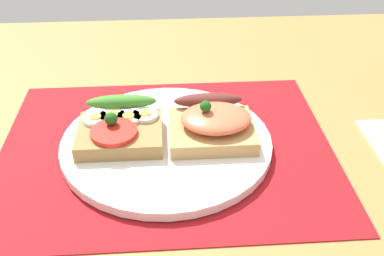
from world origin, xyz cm
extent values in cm
cube|color=olive|center=(0.00, 0.00, -1.60)|extent=(120.00, 90.00, 3.20)
cube|color=maroon|center=(0.00, 0.00, 0.15)|extent=(41.54, 33.18, 0.30)
cylinder|color=white|center=(0.00, 0.00, 0.86)|extent=(26.25, 26.25, 1.13)
cube|color=#A47B47|center=(-5.64, 0.19, 2.37)|extent=(10.33, 8.31, 1.89)
cylinder|color=red|center=(-6.21, -1.28, 3.62)|extent=(5.62, 5.62, 0.60)
ellipsoid|color=#3D822A|center=(-5.64, 4.74, 4.22)|extent=(9.09, 2.20, 1.80)
sphere|color=#1E5919|center=(-6.53, 0.19, 4.72)|extent=(1.60, 1.60, 1.60)
cylinder|color=white|center=(-8.74, 1.94, 3.57)|extent=(3.27, 3.27, 0.50)
cylinder|color=yellow|center=(-8.74, 1.94, 3.90)|extent=(1.47, 1.47, 0.16)
cylinder|color=white|center=(-6.68, 2.35, 3.57)|extent=(3.27, 3.27, 0.50)
cylinder|color=yellow|center=(-6.68, 2.35, 3.90)|extent=(1.47, 1.47, 0.16)
cylinder|color=white|center=(-4.61, 1.89, 3.57)|extent=(3.27, 3.27, 0.50)
cylinder|color=yellow|center=(-4.61, 1.89, 3.90)|extent=(1.47, 1.47, 0.16)
cylinder|color=white|center=(-2.55, 2.36, 3.57)|extent=(3.27, 3.27, 0.50)
cylinder|color=yellow|center=(-2.55, 2.36, 3.90)|extent=(1.47, 1.47, 0.16)
cube|color=tan|center=(5.64, -0.26, 2.32)|extent=(10.53, 8.84, 1.79)
ellipsoid|color=#EB6D47|center=(6.13, -0.05, 4.25)|extent=(8.64, 7.07, 2.06)
ellipsoid|color=maroon|center=(5.64, 4.56, 4.12)|extent=(8.95, 2.20, 1.80)
sphere|color=#1E5919|center=(4.84, 0.34, 5.98)|extent=(1.40, 1.40, 1.40)
camera|label=1|loc=(-0.21, -46.56, 34.49)|focal=42.79mm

